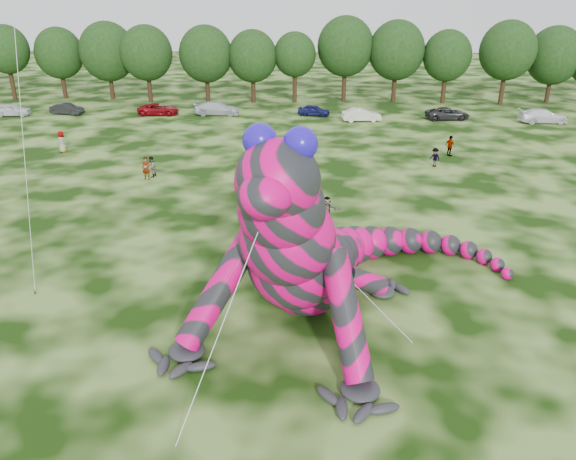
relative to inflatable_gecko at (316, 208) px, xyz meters
The scene contains 28 objects.
ground 9.46m from the inflatable_gecko, 117.69° to the right, with size 240.00×240.00×0.00m, color #16330A.
inflatable_gecko is the anchor object (origin of this frame).
tree_3 63.57m from the inflatable_gecko, 128.47° to the left, with size 5.81×5.23×9.44m, color black, non-canonical shape.
tree_4 61.35m from the inflatable_gecko, 123.06° to the left, with size 6.22×5.60×9.06m, color black, non-canonical shape.
tree_5 57.81m from the inflatable_gecko, 117.79° to the left, with size 7.16×6.44×9.80m, color black, non-canonical shape.
tree_6 53.82m from the inflatable_gecko, 113.41° to the left, with size 6.52×5.86×9.49m, color black, non-canonical shape.
tree_7 51.42m from the inflatable_gecko, 105.70° to the left, with size 6.68×6.01×9.48m, color black, non-canonical shape.
tree_8 50.34m from the inflatable_gecko, 99.20° to the left, with size 6.14×5.53×8.94m, color black, non-canonical shape.
tree_9 50.13m from the inflatable_gecko, 93.16° to the left, with size 5.27×4.74×8.68m, color black, non-canonical shape.
tree_10 51.41m from the inflatable_gecko, 86.02° to the left, with size 7.09×6.38×10.50m, color black, non-canonical shape.
tree_11 51.86m from the inflatable_gecko, 78.93° to the left, with size 7.01×6.31×10.07m, color black, non-canonical shape.
tree_12 52.97m from the inflatable_gecko, 72.21° to the left, with size 5.99×5.39×8.97m, color black, non-canonical shape.
tree_13 55.01m from the inflatable_gecko, 64.94° to the left, with size 6.83×6.15×10.13m, color black, non-canonical shape.
tree_14 59.35m from the inflatable_gecko, 60.05° to the left, with size 6.82×6.14×9.40m, color black, non-canonical shape.
car_0 53.17m from the inflatable_gecko, 131.14° to the left, with size 1.65×4.11×1.40m, color silver.
car_1 50.42m from the inflatable_gecko, 125.14° to the left, with size 1.35×3.87×1.28m, color black.
car_2 45.33m from the inflatable_gecko, 113.79° to the left, with size 2.16×4.69×1.30m, color maroon.
car_3 43.37m from the inflatable_gecko, 105.37° to the left, with size 2.10×5.18×1.50m, color silver.
car_4 41.94m from the inflatable_gecko, 90.32° to the left, with size 1.48×3.67×1.25m, color #141750.
car_5 39.59m from the inflatable_gecko, 82.70° to the left, with size 1.49×4.27×1.41m, color silver.
car_6 43.17m from the inflatable_gecko, 70.03° to the left, with size 2.22×4.80×1.34m, color #28272A.
car_7 46.51m from the inflatable_gecko, 57.82° to the left, with size 2.12×5.21×1.51m, color white.
spectator_1 22.53m from the inflatable_gecko, 124.81° to the left, with size 0.79×0.62×1.62m, color gray.
spectator_4 33.84m from the inflatable_gecko, 132.18° to the left, with size 0.93×0.60×1.90m, color gray.
spectator_3 28.14m from the inflatable_gecko, 65.20° to the left, with size 1.06×0.44×1.81m, color gray.
spectator_0 22.14m from the inflatable_gecko, 126.24° to the left, with size 0.64×0.42×1.75m, color gray.
spectator_5 10.10m from the inflatable_gecko, 85.54° to the left, with size 1.67×0.53×1.80m, color gray.
spectator_2 24.41m from the inflatable_gecko, 66.11° to the left, with size 1.01×0.58×1.56m, color gray.
Camera 1 is at (3.73, -15.66, 13.47)m, focal length 35.00 mm.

